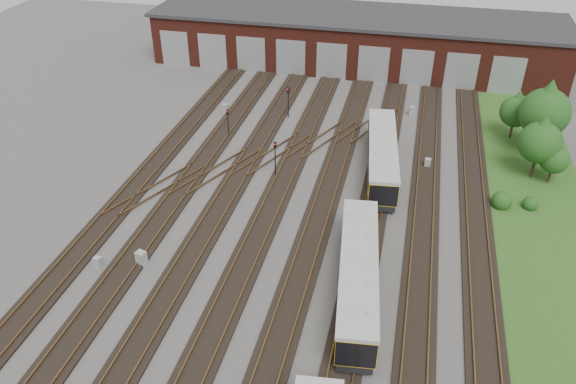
# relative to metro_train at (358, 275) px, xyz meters

# --- Properties ---
(ground) EXTENTS (120.00, 120.00, 0.00)m
(ground) POSITION_rel_metro_train_xyz_m (-6.00, 2.62, -1.73)
(ground) COLOR #464441
(ground) RESTS_ON ground
(track_network) EXTENTS (30.40, 70.00, 0.33)m
(track_network) POSITION_rel_metro_train_xyz_m (-6.17, 3.20, -1.63)
(track_network) COLOR black
(track_network) RESTS_ON ground
(maintenance_shed) EXTENTS (51.00, 12.50, 6.35)m
(maintenance_shed) POSITION_rel_metro_train_xyz_m (-6.01, 42.59, 1.47)
(maintenance_shed) COLOR #541E15
(maintenance_shed) RESTS_ON ground
(grass_verge) EXTENTS (8.00, 55.00, 0.05)m
(grass_verge) POSITION_rel_metro_train_xyz_m (13.00, 12.62, -1.71)
(grass_verge) COLOR #264E1A
(grass_verge) RESTS_ON ground
(metro_train) EXTENTS (3.85, 45.45, 2.74)m
(metro_train) POSITION_rel_metro_train_xyz_m (0.00, 0.00, 0.00)
(metro_train) COLOR black
(metro_train) RESTS_ON ground
(signal_mast_0) EXTENTS (0.26, 0.25, 3.39)m
(signal_mast_0) POSITION_rel_metro_train_xyz_m (-8.88, 13.18, 0.42)
(signal_mast_0) COLOR black
(signal_mast_0) RESTS_ON ground
(signal_mast_1) EXTENTS (0.25, 0.23, 2.88)m
(signal_mast_1) POSITION_rel_metro_train_xyz_m (-15.26, 19.41, 0.12)
(signal_mast_1) COLOR black
(signal_mast_1) RESTS_ON ground
(signal_mast_2) EXTENTS (0.31, 0.29, 3.36)m
(signal_mast_2) POSITION_rel_metro_train_xyz_m (-10.54, 25.00, 0.42)
(signal_mast_2) COLOR black
(signal_mast_2) RESTS_ON ground
(signal_mast_3) EXTENTS (0.25, 0.24, 2.43)m
(signal_mast_3) POSITION_rel_metro_train_xyz_m (0.37, 18.93, -0.16)
(signal_mast_3) COLOR black
(signal_mast_3) RESTS_ON ground
(relay_cabinet_0) EXTENTS (0.61, 0.54, 0.87)m
(relay_cabinet_0) POSITION_rel_metro_train_xyz_m (-17.84, -1.39, -1.30)
(relay_cabinet_0) COLOR #97999C
(relay_cabinet_0) RESTS_ON ground
(relay_cabinet_1) EXTENTS (0.64, 0.56, 0.95)m
(relay_cabinet_1) POSITION_rel_metro_train_xyz_m (-17.40, 24.58, -1.26)
(relay_cabinet_1) COLOR #97999C
(relay_cabinet_1) RESTS_ON ground
(relay_cabinet_2) EXTENTS (0.78, 0.71, 1.11)m
(relay_cabinet_2) POSITION_rel_metro_train_xyz_m (-15.02, -0.42, -1.18)
(relay_cabinet_2) COLOR #97999C
(relay_cabinet_2) RESTS_ON ground
(relay_cabinet_3) EXTENTS (0.68, 0.61, 0.97)m
(relay_cabinet_3) POSITION_rel_metro_train_xyz_m (2.07, 28.55, -1.25)
(relay_cabinet_3) COLOR #97999C
(relay_cabinet_3) RESTS_ON ground
(relay_cabinet_4) EXTENTS (0.56, 0.48, 0.89)m
(relay_cabinet_4) POSITION_rel_metro_train_xyz_m (4.04, 17.84, -1.29)
(relay_cabinet_4) COLOR #97999C
(relay_cabinet_4) RESTS_ON ground
(tree_0) EXTENTS (3.04, 3.04, 5.03)m
(tree_0) POSITION_rel_metro_train_xyz_m (11.78, 25.50, 1.50)
(tree_0) COLOR #362318
(tree_0) RESTS_ON ground
(tree_1) EXTENTS (3.59, 3.59, 5.94)m
(tree_1) POSITION_rel_metro_train_xyz_m (12.93, 18.30, 2.08)
(tree_1) COLOR #362318
(tree_1) RESTS_ON ground
(tree_2) EXTENTS (4.47, 4.47, 7.40)m
(tree_2) POSITION_rel_metro_train_xyz_m (13.69, 22.69, 3.02)
(tree_2) COLOR #362318
(tree_2) RESTS_ON ground
(tree_3) EXTENTS (2.40, 2.40, 3.98)m
(tree_3) POSITION_rel_metro_train_xyz_m (14.25, 17.66, 0.82)
(tree_3) COLOR #362318
(tree_3) RESTS_ON ground
(bush_0) EXTENTS (1.61, 1.61, 1.61)m
(bush_0) POSITION_rel_metro_train_xyz_m (10.00, 12.87, -0.93)
(bush_0) COLOR #134212
(bush_0) RESTS_ON ground
(bush_1) EXTENTS (1.25, 1.25, 1.25)m
(bush_1) POSITION_rel_metro_train_xyz_m (12.25, 13.17, -1.11)
(bush_1) COLOR #134212
(bush_1) RESTS_ON ground
(bush_2) EXTENTS (1.38, 1.38, 1.38)m
(bush_2) POSITION_rel_metro_train_xyz_m (15.16, 25.17, -1.04)
(bush_2) COLOR #134212
(bush_2) RESTS_ON ground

